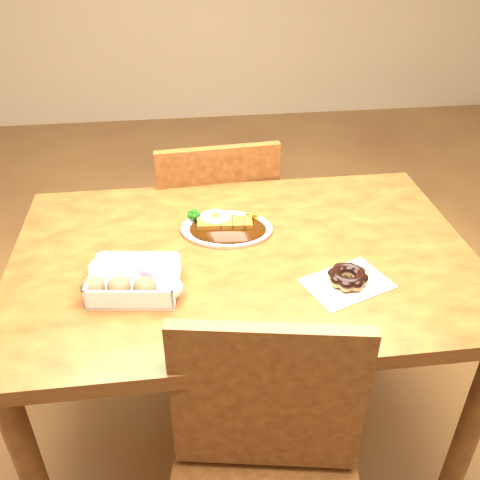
{
  "coord_description": "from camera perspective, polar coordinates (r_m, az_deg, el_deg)",
  "views": [
    {
      "loc": [
        -0.15,
        -1.13,
        1.55
      ],
      "look_at": [
        -0.01,
        -0.03,
        0.81
      ],
      "focal_mm": 40.0,
      "sensor_mm": 36.0,
      "label": 1
    }
  ],
  "objects": [
    {
      "name": "ground",
      "position": [
        1.92,
        0.29,
        -20.07
      ],
      "size": [
        6.0,
        6.0,
        0.0
      ],
      "primitive_type": "plane",
      "color": "brown",
      "rests_on": "ground"
    },
    {
      "name": "donut_box",
      "position": [
        1.28,
        -11.42,
        -4.17
      ],
      "size": [
        0.23,
        0.18,
        0.06
      ],
      "rotation": [
        0.0,
        0.0,
        -0.13
      ],
      "color": "white",
      "rests_on": "table"
    },
    {
      "name": "chair_far",
      "position": [
        1.98,
        -2.72,
        0.85
      ],
      "size": [
        0.45,
        0.45,
        0.87
      ],
      "rotation": [
        0.0,
        0.0,
        3.22
      ],
      "color": "#4D230F",
      "rests_on": "ground"
    },
    {
      "name": "katsu_curry_plate",
      "position": [
        1.48,
        -1.62,
        1.47
      ],
      "size": [
        0.27,
        0.21,
        0.05
      ],
      "rotation": [
        0.0,
        0.0,
        -0.16
      ],
      "color": "white",
      "rests_on": "table"
    },
    {
      "name": "table",
      "position": [
        1.45,
        0.37,
        -4.63
      ],
      "size": [
        1.2,
        0.8,
        0.75
      ],
      "color": "#4D230F",
      "rests_on": "ground"
    },
    {
      "name": "pon_de_ring",
      "position": [
        1.3,
        11.42,
        -3.93
      ],
      "size": [
        0.23,
        0.2,
        0.04
      ],
      "rotation": [
        0.0,
        0.0,
        0.37
      ],
      "color": "silver",
      "rests_on": "table"
    }
  ]
}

